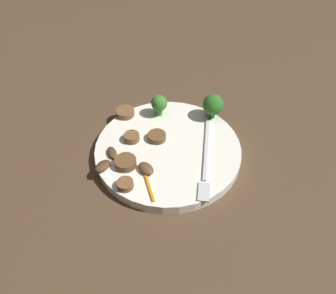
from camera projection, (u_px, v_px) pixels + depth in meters
ground_plane at (168, 154)px, 0.61m from camera, size 1.40×1.40×0.00m
plate at (168, 151)px, 0.60m from camera, size 0.25×0.25×0.02m
fork at (205, 163)px, 0.57m from camera, size 0.18×0.02×0.00m
broccoli_floret_0 at (213, 105)px, 0.63m from camera, size 0.04×0.04×0.05m
broccoli_floret_1 at (159, 104)px, 0.64m from camera, size 0.03×0.03×0.04m
sausage_slice_0 at (125, 112)px, 0.65m from camera, size 0.04×0.04×0.01m
sausage_slice_1 at (126, 163)px, 0.56m from camera, size 0.04×0.04×0.01m
sausage_slice_2 at (132, 137)px, 0.61m from camera, size 0.04×0.04×0.01m
sausage_slice_3 at (125, 184)px, 0.53m from camera, size 0.04×0.04×0.01m
sausage_slice_4 at (157, 137)px, 0.61m from camera, size 0.04×0.04×0.01m
mushroom_0 at (146, 168)px, 0.56m from camera, size 0.04×0.04×0.01m
mushroom_1 at (112, 153)px, 0.58m from camera, size 0.03×0.03×0.01m
mushroom_2 at (103, 166)px, 0.56m from camera, size 0.04×0.03×0.01m
pepper_strip_1 at (150, 188)px, 0.53m from camera, size 0.05×0.02×0.00m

